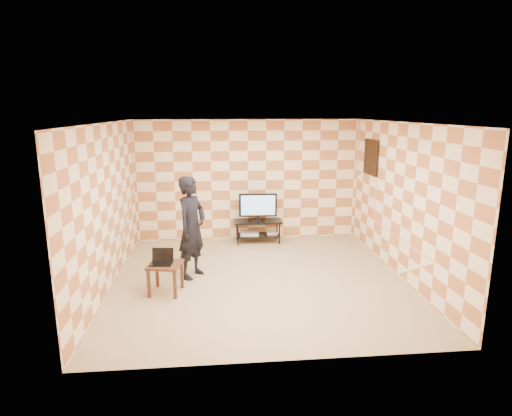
# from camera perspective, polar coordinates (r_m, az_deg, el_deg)

# --- Properties ---
(floor) EXTENTS (5.00, 5.00, 0.00)m
(floor) POSITION_cam_1_polar(r_m,az_deg,el_deg) (7.59, 0.44, -9.52)
(floor) COLOR tan
(floor) RESTS_ON ground
(wall_back) EXTENTS (5.00, 0.02, 2.70)m
(wall_back) POSITION_cam_1_polar(r_m,az_deg,el_deg) (9.63, -1.10, 3.69)
(wall_back) COLOR #FDE6C3
(wall_back) RESTS_ON ground
(wall_front) EXTENTS (5.00, 0.02, 2.70)m
(wall_front) POSITION_cam_1_polar(r_m,az_deg,el_deg) (4.79, 3.61, -5.96)
(wall_front) COLOR #FDE6C3
(wall_front) RESTS_ON ground
(wall_left) EXTENTS (0.02, 5.00, 2.70)m
(wall_left) POSITION_cam_1_polar(r_m,az_deg,el_deg) (7.36, -19.29, 0.05)
(wall_left) COLOR #FDE6C3
(wall_left) RESTS_ON ground
(wall_right) EXTENTS (0.02, 5.00, 2.70)m
(wall_right) POSITION_cam_1_polar(r_m,az_deg,el_deg) (7.84, 18.95, 0.84)
(wall_right) COLOR #FDE6C3
(wall_right) RESTS_ON ground
(ceiling) EXTENTS (5.00, 5.00, 0.02)m
(ceiling) POSITION_cam_1_polar(r_m,az_deg,el_deg) (7.01, 0.48, 11.32)
(ceiling) COLOR white
(ceiling) RESTS_ON wall_back
(wall_art) EXTENTS (0.04, 0.72, 0.72)m
(wall_art) POSITION_cam_1_polar(r_m,az_deg,el_deg) (9.15, 15.08, 6.56)
(wall_art) COLOR black
(wall_art) RESTS_ON wall_right
(tv_stand) EXTENTS (1.04, 0.47, 0.50)m
(tv_stand) POSITION_cam_1_polar(r_m,az_deg,el_deg) (9.54, 0.25, -2.45)
(tv_stand) COLOR black
(tv_stand) RESTS_ON floor
(tv) EXTENTS (0.84, 0.17, 0.61)m
(tv) POSITION_cam_1_polar(r_m,az_deg,el_deg) (9.42, 0.26, 0.31)
(tv) COLOR black
(tv) RESTS_ON tv_stand
(dvd_player) EXTENTS (0.44, 0.34, 0.07)m
(dvd_player) POSITION_cam_1_polar(r_m,az_deg,el_deg) (9.56, -0.82, -3.42)
(dvd_player) COLOR silver
(dvd_player) RESTS_ON tv_stand
(game_console) EXTENTS (0.24, 0.18, 0.05)m
(game_console) POSITION_cam_1_polar(r_m,az_deg,el_deg) (9.62, 2.12, -3.36)
(game_console) COLOR silver
(game_console) RESTS_ON tv_stand
(side_table) EXTENTS (0.59, 0.59, 0.50)m
(side_table) POSITION_cam_1_polar(r_m,az_deg,el_deg) (7.08, -12.01, -7.92)
(side_table) COLOR #3E2816
(side_table) RESTS_ON floor
(laptop) EXTENTS (0.37, 0.31, 0.23)m
(laptop) POSITION_cam_1_polar(r_m,az_deg,el_deg) (7.05, -12.43, -6.81)
(laptop) COLOR black
(laptop) RESTS_ON side_table
(person) EXTENTS (0.71, 0.79, 1.80)m
(person) POSITION_cam_1_polar(r_m,az_deg,el_deg) (7.53, -8.56, -2.59)
(person) COLOR black
(person) RESTS_ON floor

